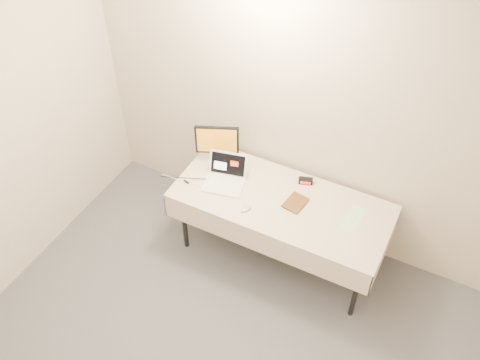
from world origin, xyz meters
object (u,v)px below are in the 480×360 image
at_px(table, 281,205).
at_px(monitor, 217,142).
at_px(laptop, 225,176).
at_px(book, 288,191).

xyz_separation_m(table, monitor, (-0.72, 0.19, 0.30)).
height_order(laptop, monitor, monitor).
bearing_deg(laptop, book, -8.53).
bearing_deg(book, laptop, -167.27).
relative_size(table, book, 8.81).
bearing_deg(book, table, -133.05).
bearing_deg(table, monitor, 165.57).
height_order(monitor, book, monitor).
relative_size(monitor, book, 1.89).
distance_m(laptop, monitor, 0.32).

